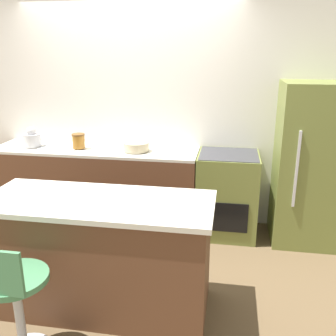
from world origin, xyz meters
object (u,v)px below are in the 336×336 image
object	(u,v)px
stool_chair	(15,302)
kettle	(32,138)
mixing_bowl	(136,146)
oven_range	(227,194)
refrigerator	(311,165)

from	to	relation	value
stool_chair	kettle	world-z (taller)	kettle
kettle	mixing_bowl	world-z (taller)	kettle
stool_chair	kettle	xyz separation A→B (m)	(-0.94, 2.06, 0.56)
mixing_bowl	oven_range	bearing A→B (deg)	1.92
kettle	refrigerator	bearing A→B (deg)	0.41
stool_chair	oven_range	bearing A→B (deg)	58.20
stool_chair	kettle	bearing A→B (deg)	114.56
refrigerator	oven_range	bearing A→B (deg)	179.20
refrigerator	stool_chair	size ratio (longest dim) A/B	1.85
stool_chair	mixing_bowl	world-z (taller)	mixing_bowl
oven_range	kettle	distance (m)	2.31
oven_range	mixing_bowl	xyz separation A→B (m)	(-1.01, -0.03, 0.51)
oven_range	stool_chair	world-z (taller)	oven_range
refrigerator	stool_chair	world-z (taller)	refrigerator
stool_chair	mixing_bowl	bearing A→B (deg)	82.08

